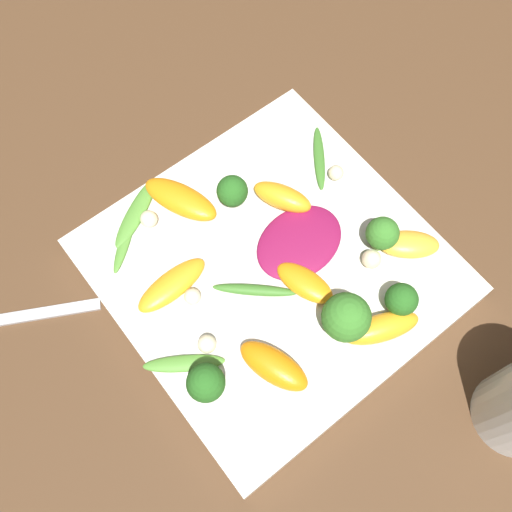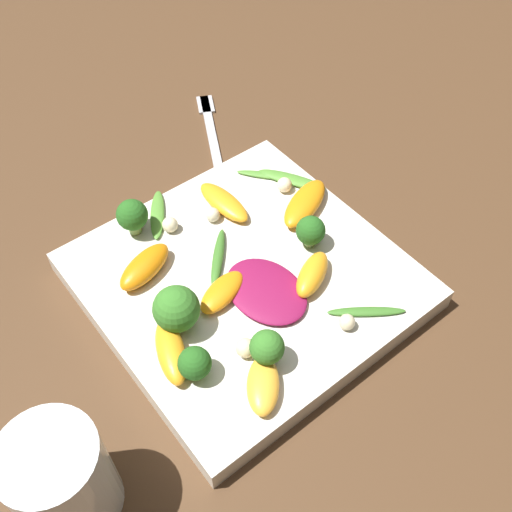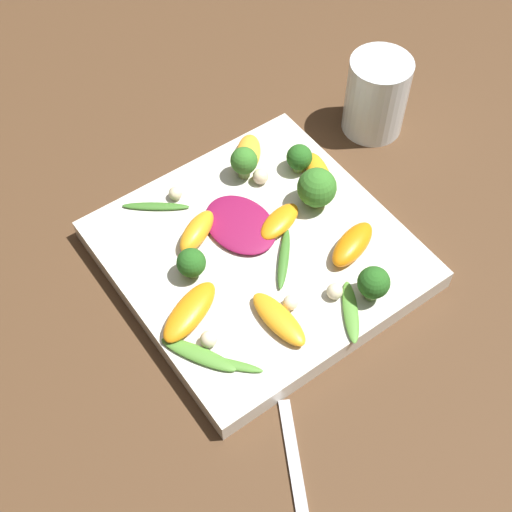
% 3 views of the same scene
% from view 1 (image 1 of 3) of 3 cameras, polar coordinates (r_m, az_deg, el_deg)
% --- Properties ---
extents(ground_plane, '(2.40, 2.40, 0.00)m').
position_cam_1_polar(ground_plane, '(0.58, 1.45, -1.74)').
color(ground_plane, '#4C331E').
extents(plate, '(0.29, 0.29, 0.03)m').
position_cam_1_polar(plate, '(0.56, 1.48, -1.27)').
color(plate, silver).
rests_on(plate, ground_plane).
extents(radicchio_leaf_0, '(0.09, 0.07, 0.01)m').
position_cam_1_polar(radicchio_leaf_0, '(0.56, 4.11, 1.38)').
color(radicchio_leaf_0, maroon).
rests_on(radicchio_leaf_0, plate).
extents(orange_segment_0, '(0.05, 0.06, 0.02)m').
position_cam_1_polar(orange_segment_0, '(0.57, 2.52, 5.63)').
color(orange_segment_0, orange).
rests_on(orange_segment_0, plate).
extents(orange_segment_1, '(0.06, 0.08, 0.02)m').
position_cam_1_polar(orange_segment_1, '(0.58, -7.19, 5.39)').
color(orange_segment_1, orange).
rests_on(orange_segment_1, plate).
extents(orange_segment_2, '(0.06, 0.06, 0.02)m').
position_cam_1_polar(orange_segment_2, '(0.57, 14.35, 1.08)').
color(orange_segment_2, '#FCAD33').
rests_on(orange_segment_2, plate).
extents(orange_segment_3, '(0.07, 0.05, 0.02)m').
position_cam_1_polar(orange_segment_3, '(0.53, 11.84, -6.72)').
color(orange_segment_3, orange).
rests_on(orange_segment_3, plate).
extents(orange_segment_4, '(0.05, 0.07, 0.02)m').
position_cam_1_polar(orange_segment_4, '(0.51, 1.70, -10.42)').
color(orange_segment_4, orange).
rests_on(orange_segment_4, plate).
extents(orange_segment_5, '(0.07, 0.03, 0.01)m').
position_cam_1_polar(orange_segment_5, '(0.54, -8.02, -2.76)').
color(orange_segment_5, orange).
rests_on(orange_segment_5, plate).
extents(orange_segment_6, '(0.04, 0.06, 0.01)m').
position_cam_1_polar(orange_segment_6, '(0.54, 4.66, -2.56)').
color(orange_segment_6, orange).
rests_on(orange_segment_6, plate).
extents(broccoli_floret_0, '(0.04, 0.04, 0.05)m').
position_cam_1_polar(broccoli_floret_0, '(0.51, 8.58, -5.82)').
color(broccoli_floret_0, '#84AD5B').
rests_on(broccoli_floret_0, plate).
extents(broccoli_floret_1, '(0.03, 0.03, 0.04)m').
position_cam_1_polar(broccoli_floret_1, '(0.55, 11.93, 2.06)').
color(broccoli_floret_1, '#7A9E51').
rests_on(broccoli_floret_1, plate).
extents(broccoli_floret_2, '(0.03, 0.03, 0.03)m').
position_cam_1_polar(broccoli_floret_2, '(0.53, 13.67, -4.08)').
color(broccoli_floret_2, '#84AD5B').
rests_on(broccoli_floret_2, plate).
extents(broccoli_floret_3, '(0.03, 0.03, 0.04)m').
position_cam_1_polar(broccoli_floret_3, '(0.50, -4.80, -11.97)').
color(broccoli_floret_3, '#84AD5B').
rests_on(broccoli_floret_3, plate).
extents(broccoli_floret_4, '(0.03, 0.03, 0.04)m').
position_cam_1_polar(broccoli_floret_4, '(0.56, -2.27, 6.17)').
color(broccoli_floret_4, '#7A9E51').
rests_on(broccoli_floret_4, plate).
extents(arugula_sprig_0, '(0.08, 0.05, 0.01)m').
position_cam_1_polar(arugula_sprig_0, '(0.58, -11.38, 4.02)').
color(arugula_sprig_0, '#518E33').
rests_on(arugula_sprig_0, plate).
extents(arugula_sprig_1, '(0.05, 0.07, 0.00)m').
position_cam_1_polar(arugula_sprig_1, '(0.61, 6.04, 9.27)').
color(arugula_sprig_1, '#3D7528').
rests_on(arugula_sprig_1, plate).
extents(arugula_sprig_2, '(0.06, 0.06, 0.00)m').
position_cam_1_polar(arugula_sprig_2, '(0.57, -12.34, 1.62)').
color(arugula_sprig_2, '#518E33').
rests_on(arugula_sprig_2, plate).
extents(arugula_sprig_3, '(0.07, 0.05, 0.01)m').
position_cam_1_polar(arugula_sprig_3, '(0.52, -6.87, -10.13)').
color(arugula_sprig_3, '#518E33').
rests_on(arugula_sprig_3, plate).
extents(arugula_sprig_4, '(0.06, 0.06, 0.01)m').
position_cam_1_polar(arugula_sprig_4, '(0.54, -0.10, -3.26)').
color(arugula_sprig_4, '#3D7528').
rests_on(arugula_sprig_4, plate).
extents(macadamia_nut_0, '(0.02, 0.02, 0.02)m').
position_cam_1_polar(macadamia_nut_0, '(0.55, 10.95, -0.29)').
color(macadamia_nut_0, beige).
rests_on(macadamia_nut_0, plate).
extents(macadamia_nut_1, '(0.02, 0.02, 0.02)m').
position_cam_1_polar(macadamia_nut_1, '(0.57, -10.17, 3.49)').
color(macadamia_nut_1, beige).
rests_on(macadamia_nut_1, plate).
extents(macadamia_nut_2, '(0.02, 0.02, 0.02)m').
position_cam_1_polar(macadamia_nut_2, '(0.52, -4.69, -8.36)').
color(macadamia_nut_2, beige).
rests_on(macadamia_nut_2, plate).
extents(macadamia_nut_3, '(0.02, 0.02, 0.02)m').
position_cam_1_polar(macadamia_nut_3, '(0.53, -6.07, -3.87)').
color(macadamia_nut_3, beige).
rests_on(macadamia_nut_3, plate).
extents(macadamia_nut_4, '(0.02, 0.02, 0.02)m').
position_cam_1_polar(macadamia_nut_4, '(0.59, 7.62, 7.86)').
color(macadamia_nut_4, beige).
rests_on(macadamia_nut_4, plate).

